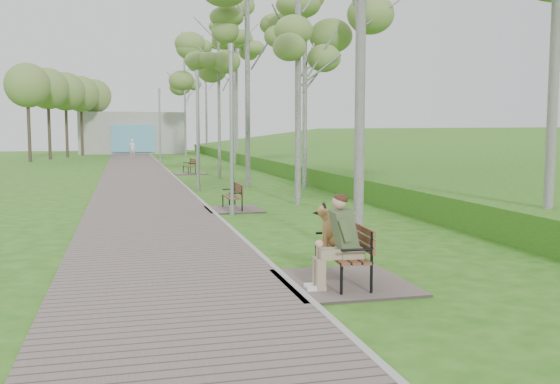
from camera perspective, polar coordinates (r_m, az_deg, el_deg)
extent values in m
plane|color=#265D12|center=(12.71, -2.96, -4.84)|extent=(120.00, 120.00, 0.00)
cube|color=#72625D|center=(33.85, -12.95, 1.67)|extent=(3.50, 67.00, 0.04)
cube|color=#999993|center=(33.92, -9.99, 1.75)|extent=(0.10, 67.00, 0.05)
cube|color=#57942E|center=(35.40, 9.96, 1.87)|extent=(14.00, 70.00, 1.60)
cube|color=#9E9E99|center=(63.27, -13.32, 5.28)|extent=(10.00, 5.00, 4.00)
cube|color=#58A4C6|center=(60.67, -13.28, 4.79)|extent=(4.00, 0.20, 2.60)
cube|color=#72625D|center=(9.59, 5.89, -8.23)|extent=(1.87, 2.08, 0.04)
cube|color=brown|center=(9.48, 5.63, -5.63)|extent=(0.56, 1.58, 0.04)
cube|color=brown|center=(9.50, 7.09, -3.90)|extent=(0.14, 1.56, 0.34)
cube|color=#72625D|center=(18.13, -4.26, -1.60)|extent=(1.55, 1.73, 0.04)
cube|color=brown|center=(18.08, -4.43, -0.45)|extent=(0.40, 1.30, 0.03)
cube|color=brown|center=(18.09, -3.78, 0.30)|extent=(0.04, 1.30, 0.29)
cube|color=#72625D|center=(33.20, -8.22, 1.68)|extent=(1.62, 1.80, 0.04)
cube|color=brown|center=(33.17, -8.31, 2.34)|extent=(0.54, 1.38, 0.04)
cube|color=brown|center=(33.20, -7.95, 2.77)|extent=(0.18, 1.35, 0.30)
cylinder|color=#999CA1|center=(17.08, -4.40, -1.67)|extent=(0.18, 0.18, 0.27)
cylinder|color=#999CA1|center=(16.94, -4.45, 5.37)|extent=(0.11, 0.11, 4.46)
cylinder|color=#999CA1|center=(17.07, -4.51, 13.02)|extent=(0.16, 0.16, 0.22)
cylinder|color=#999CA1|center=(24.01, -7.48, 0.43)|extent=(0.18, 0.18, 0.26)
cylinder|color=#999CA1|center=(23.91, -7.54, 5.36)|extent=(0.11, 0.11, 4.39)
cylinder|color=#999CA1|center=(24.00, -7.61, 10.71)|extent=(0.16, 0.16, 0.22)
cylinder|color=#999CA1|center=(43.81, -10.87, 2.77)|extent=(0.20, 0.20, 0.30)
cylinder|color=#999CA1|center=(43.75, -10.93, 5.81)|extent=(0.12, 0.12, 4.94)
cylinder|color=#999CA1|center=(43.84, -10.99, 9.11)|extent=(0.18, 0.18, 0.25)
imported|color=white|center=(55.28, -13.36, 3.95)|extent=(0.64, 0.51, 1.53)
cylinder|color=silver|center=(11.37, 7.41, 15.10)|extent=(0.17, 0.17, 8.38)
cylinder|color=silver|center=(13.15, 23.87, 12.62)|extent=(0.18, 0.18, 8.03)
cylinder|color=silver|center=(19.35, 1.65, 8.50)|extent=(0.17, 0.17, 6.53)
ellipsoid|color=olive|center=(19.57, 1.67, 14.63)|extent=(2.43, 2.43, 2.87)
cylinder|color=silver|center=(22.46, 7.60, 12.14)|extent=(0.17, 0.17, 9.71)
cylinder|color=silver|center=(25.81, -2.99, 10.24)|extent=(0.19, 0.19, 8.72)
ellipsoid|color=olive|center=(26.18, -3.03, 16.34)|extent=(2.80, 2.80, 3.84)
cylinder|color=silver|center=(24.71, 2.29, 10.15)|extent=(0.19, 0.19, 8.47)
ellipsoid|color=olive|center=(25.06, 2.31, 16.34)|extent=(2.73, 2.73, 3.73)
cylinder|color=silver|center=(30.01, -5.60, 8.46)|extent=(0.17, 0.17, 7.55)
ellipsoid|color=olive|center=(30.22, -5.65, 13.04)|extent=(2.50, 2.50, 3.32)
cylinder|color=silver|center=(41.75, -4.20, 9.34)|extent=(0.17, 0.17, 9.94)
ellipsoid|color=olive|center=(42.07, -4.23, 13.67)|extent=(2.50, 2.50, 4.37)
cylinder|color=silver|center=(38.48, -7.52, 8.14)|extent=(0.19, 0.19, 7.96)
ellipsoid|color=olive|center=(38.67, -7.58, 11.91)|extent=(2.72, 2.72, 3.50)
cylinder|color=silver|center=(44.97, -4.01, 10.18)|extent=(0.20, 0.20, 11.65)
ellipsoid|color=olive|center=(45.41, -4.04, 14.87)|extent=(2.93, 2.93, 5.13)
cylinder|color=silver|center=(54.39, -8.68, 7.80)|extent=(0.19, 0.19, 8.72)
ellipsoid|color=olive|center=(54.56, -8.72, 10.73)|extent=(2.67, 2.67, 3.83)
cylinder|color=silver|center=(63.02, -6.76, 8.50)|extent=(0.20, 0.20, 10.83)
ellipsoid|color=olive|center=(63.28, -6.80, 11.63)|extent=(2.92, 2.92, 4.77)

